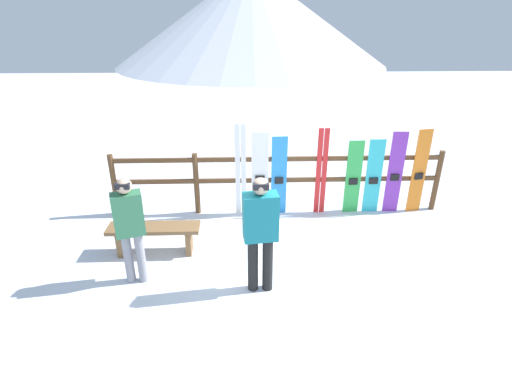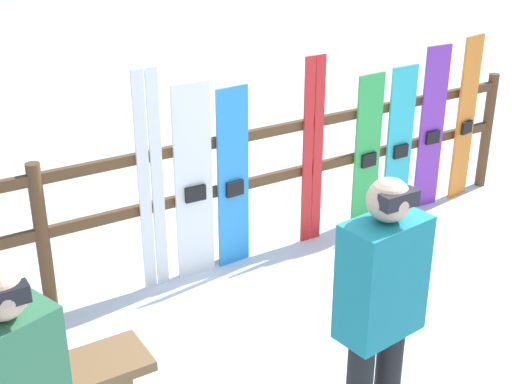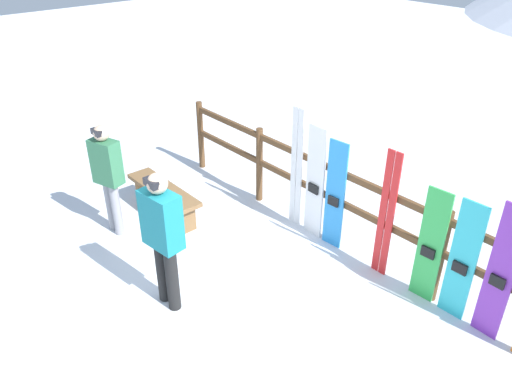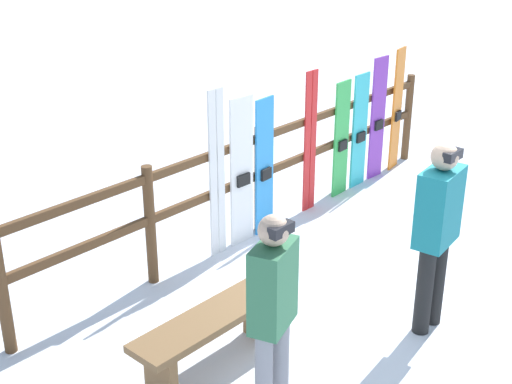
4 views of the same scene
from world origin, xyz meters
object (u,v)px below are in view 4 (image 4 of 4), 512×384
ski_pair_white (217,175)px  snowboard_purple (378,119)px  snowboard_blue (264,167)px  person_teal (437,225)px  snowboard_orange (397,110)px  person_plaid_green (273,305)px  snowboard_green (341,140)px  snowboard_white (242,173)px  snowboard_cyan (360,131)px  bench (213,328)px  ski_pair_red (310,142)px

ski_pair_white → snowboard_purple: size_ratio=1.11×
snowboard_blue → person_teal: bearing=-101.0°
ski_pair_white → snowboard_orange: size_ratio=1.08×
snowboard_orange → person_teal: bearing=-143.3°
person_plaid_green → snowboard_green: (3.51, 1.99, -0.22)m
person_teal → snowboard_purple: size_ratio=1.06×
person_teal → snowboard_orange: person_teal is taller
snowboard_white → snowboard_cyan: snowboard_white is taller
ski_pair_white → snowboard_blue: size_ratio=1.16×
bench → snowboard_blue: bearing=32.3°
person_plaid_green → snowboard_cyan: person_plaid_green is taller
person_plaid_green → snowboard_white: (1.81, 1.99, -0.13)m
snowboard_white → snowboard_green: snowboard_white is taller
snowboard_white → snowboard_cyan: size_ratio=1.11×
snowboard_white → snowboard_green: size_ratio=1.12×
person_teal → snowboard_white: 2.24m
ski_pair_white → snowboard_white: (0.35, -0.00, -0.08)m
bench → snowboard_white: 2.16m
snowboard_orange → snowboard_green: bearing=-180.0°
person_teal → snowboard_green: person_teal is taller
ski_pair_red → snowboard_cyan: (0.97, -0.00, -0.11)m
snowboard_white → snowboard_green: bearing=-0.0°
snowboard_blue → snowboard_cyan: snowboard_blue is taller
ski_pair_white → ski_pair_red: 1.46m
snowboard_blue → snowboard_purple: (2.12, 0.00, 0.03)m
snowboard_orange → ski_pair_red: bearing=179.9°
ski_pair_red → snowboard_orange: (1.79, -0.00, -0.02)m
bench → snowboard_orange: 4.78m
snowboard_cyan → ski_pair_white: bearing=179.9°
person_teal → ski_pair_white: 2.25m
bench → snowboard_white: bearing=37.3°
person_teal → snowboard_orange: 3.73m
bench → snowboard_orange: bearing=15.6°
snowboard_purple → ski_pair_red: bearing=179.9°
person_plaid_green → snowboard_green: person_plaid_green is taller
person_teal → snowboard_white: bearing=87.7°
snowboard_blue → snowboard_purple: snowboard_purple is taller
ski_pair_white → person_teal: bearing=-83.4°
person_teal → snowboard_white: person_teal is taller
person_teal → snowboard_cyan: (2.17, 2.23, -0.25)m
bench → snowboard_blue: size_ratio=0.95×
snowboard_blue → ski_pair_white: bearing=179.7°
snowboard_cyan → person_teal: bearing=-134.2°
person_plaid_green → snowboard_cyan: (3.89, 1.99, -0.21)m
snowboard_cyan → snowboard_purple: 0.39m
person_plaid_green → snowboard_orange: (4.71, 1.99, -0.12)m
snowboard_green → person_plaid_green: bearing=-150.5°
snowboard_green → snowboard_cyan: size_ratio=0.99×
person_teal → ski_pair_red: person_teal is taller
snowboard_white → ski_pair_red: size_ratio=0.96×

